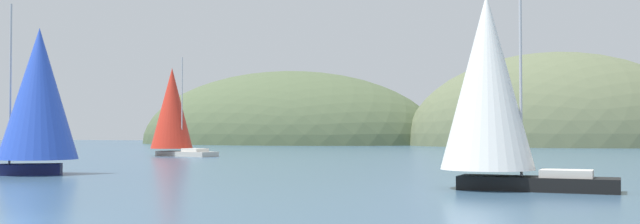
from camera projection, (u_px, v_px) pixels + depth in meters
headland_center at (553, 146)px, 144.66m from camera, size 60.36×44.00×37.76m
headland_left at (285, 144)px, 167.97m from camera, size 73.95×44.00×34.02m
sailboat_scarlet_sail at (173, 110)px, 84.44m from camera, size 9.91×6.16×11.52m
sailboat_white_mainsail at (490, 87)px, 35.18m from camera, size 8.32×4.59×9.96m
sailboat_blue_spinnaker at (37, 97)px, 47.16m from camera, size 9.35×8.30×11.19m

